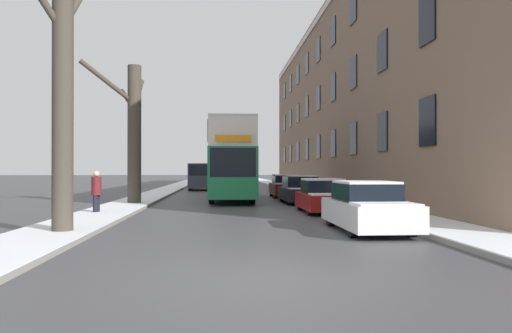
% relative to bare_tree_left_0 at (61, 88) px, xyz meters
% --- Properties ---
extents(ground_plane, '(320.00, 320.00, 0.00)m').
position_rel_bare_tree_left_0_xyz_m(ground_plane, '(5.23, -5.46, -3.97)').
color(ground_plane, '#424247').
extents(sidewalk_left, '(2.18, 130.00, 0.16)m').
position_rel_bare_tree_left_0_xyz_m(sidewalk_left, '(-0.24, 47.54, -3.89)').
color(sidewalk_left, gray).
rests_on(sidewalk_left, ground).
extents(sidewalk_right, '(2.18, 130.00, 0.16)m').
position_rel_bare_tree_left_0_xyz_m(sidewalk_right, '(10.70, 47.54, -3.89)').
color(sidewalk_right, gray).
rests_on(sidewalk_right, ground).
extents(terrace_facade_right, '(9.10, 51.73, 14.00)m').
position_rel_bare_tree_left_0_xyz_m(terrace_facade_right, '(16.28, 24.23, 3.03)').
color(terrace_facade_right, '#7A604C').
rests_on(terrace_facade_right, ground).
extents(bare_tree_left_0, '(2.10, 3.27, 8.16)m').
position_rel_bare_tree_left_0_xyz_m(bare_tree_left_0, '(0.00, 0.00, 0.00)').
color(bare_tree_left_0, '#423A30').
rests_on(bare_tree_left_0, ground).
extents(bare_tree_left_1, '(2.83, 2.64, 7.05)m').
position_rel_bare_tree_left_0_xyz_m(bare_tree_left_1, '(-0.08, 11.38, -0.25)').
color(bare_tree_left_1, '#423A30').
rests_on(bare_tree_left_1, ground).
extents(double_decker_bus, '(2.50, 11.23, 4.50)m').
position_rel_bare_tree_left_0_xyz_m(double_decker_bus, '(4.84, 15.93, -1.43)').
color(double_decker_bus, '#1E7A47').
rests_on(double_decker_bus, ground).
extents(parked_car_0, '(1.81, 4.43, 1.45)m').
position_rel_bare_tree_left_0_xyz_m(parked_car_0, '(8.51, 0.64, -3.30)').
color(parked_car_0, silver).
rests_on(parked_car_0, ground).
extents(parked_car_1, '(1.79, 4.02, 1.42)m').
position_rel_bare_tree_left_0_xyz_m(parked_car_1, '(8.51, 6.87, -3.32)').
color(parked_car_1, maroon).
rests_on(parked_car_1, ground).
extents(parked_car_2, '(1.86, 4.59, 1.47)m').
position_rel_bare_tree_left_0_xyz_m(parked_car_2, '(8.51, 12.91, -3.30)').
color(parked_car_2, black).
rests_on(parked_car_2, ground).
extents(parked_car_3, '(1.89, 4.23, 1.47)m').
position_rel_bare_tree_left_0_xyz_m(parked_car_3, '(8.51, 18.63, -3.29)').
color(parked_car_3, maroon).
rests_on(parked_car_3, ground).
extents(oncoming_van, '(1.98, 5.33, 2.31)m').
position_rel_bare_tree_left_0_xyz_m(oncoming_van, '(2.52, 30.38, -2.72)').
color(oncoming_van, '#333842').
rests_on(oncoming_van, ground).
extents(pedestrian_left_sidewalk, '(0.38, 0.38, 1.74)m').
position_rel_bare_tree_left_0_xyz_m(pedestrian_left_sidewalk, '(-0.54, 6.00, -3.02)').
color(pedestrian_left_sidewalk, black).
rests_on(pedestrian_left_sidewalk, ground).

